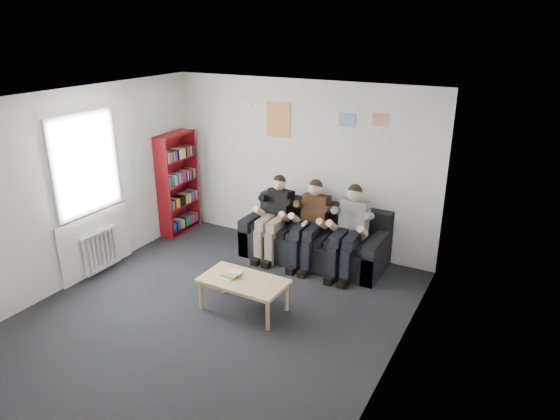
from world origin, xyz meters
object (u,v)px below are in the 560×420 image
object	(u,v)px
bookshelf	(178,184)
person_left	(274,218)
person_middle	(310,224)
sofa	(315,241)
coffee_table	(243,283)
person_right	(349,232)

from	to	relation	value
bookshelf	person_left	xyz separation A→B (m)	(1.94, -0.09, -0.23)
person_left	person_middle	size ratio (longest dim) A/B	0.99
sofa	coffee_table	size ratio (longest dim) A/B	2.02
bookshelf	coffee_table	xyz separation A→B (m)	(2.37, -1.68, -0.50)
person_left	person_middle	xyz separation A→B (m)	(0.62, -0.00, 0.01)
coffee_table	person_right	size ratio (longest dim) A/B	0.82
bookshelf	person_left	size ratio (longest dim) A/B	1.36
sofa	coffee_table	distance (m)	1.80
bookshelf	coffee_table	world-z (taller)	bookshelf
person_right	coffee_table	bearing A→B (deg)	-114.50
bookshelf	person_middle	size ratio (longest dim) A/B	1.34
coffee_table	person_middle	distance (m)	1.62
bookshelf	person_right	size ratio (longest dim) A/B	1.33
person_left	person_right	distance (m)	1.23
sofa	person_middle	size ratio (longest dim) A/B	1.68
sofa	person_left	bearing A→B (deg)	-162.08
bookshelf	person_left	distance (m)	1.96
bookshelf	person_right	bearing A→B (deg)	-5.46
person_middle	sofa	bearing A→B (deg)	89.43
sofa	person_middle	xyz separation A→B (m)	(0.00, -0.20, 0.35)
person_right	bookshelf	bearing A→B (deg)	-179.29
sofa	person_middle	world-z (taller)	person_middle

